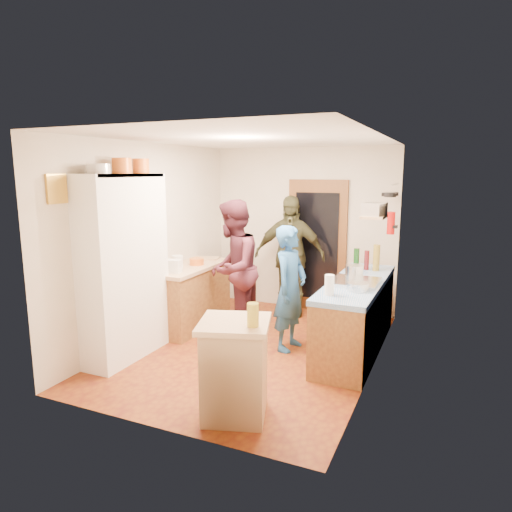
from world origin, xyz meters
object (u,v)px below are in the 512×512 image
Objects in this scene: hutch_body at (125,268)px; island_base at (235,371)px; right_counter_base at (356,318)px; person_left at (236,268)px; person_back at (290,256)px; person_hob at (291,289)px.

island_base is (1.81, -0.73, -0.67)m from hutch_body.
right_counter_base is at bearing 27.47° from hutch_body.
person_left is (-1.63, -0.07, 0.51)m from right_counter_base.
hutch_body is 1.51m from person_left.
person_left is at bearing -177.47° from right_counter_base.
person_back is (-0.57, 3.10, 0.50)m from island_base.
right_counter_base is 1.71m from person_left.
person_hob is 0.85× the size of person_left.
right_counter_base is 1.73m from person_back.
person_left is at bearing 54.70° from hutch_body.
island_base is 0.55× the size of person_hob.
person_back is (-1.26, 1.07, 0.51)m from right_counter_base.
island_base reaches higher than right_counter_base.
person_left is (-0.94, 1.95, 0.50)m from island_base.
right_counter_base is (2.50, 1.30, -0.68)m from hutch_body.
person_left reaches higher than person_hob.
person_back is (0.37, 1.14, 0.00)m from person_left.
hutch_body is at bearing 127.00° from person_hob.
person_hob is (1.75, 0.99, -0.31)m from hutch_body.
person_hob is at bearing 92.15° from island_base.
hutch_body reaches higher than right_counter_base.
person_hob is at bearing -157.68° from right_counter_base.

